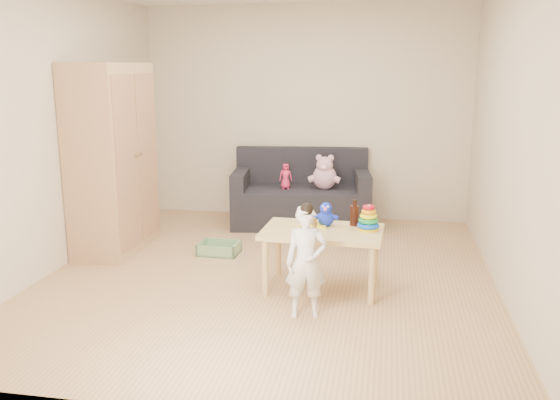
% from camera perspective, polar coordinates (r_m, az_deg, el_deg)
% --- Properties ---
extents(room, '(4.50, 4.50, 4.50)m').
position_cam_1_polar(room, '(5.18, -1.05, 6.44)').
color(room, tan).
rests_on(room, ground).
extents(wardrobe, '(0.53, 1.06, 1.90)m').
position_cam_1_polar(wardrobe, '(6.26, -15.82, 3.84)').
color(wardrobe, tan).
rests_on(wardrobe, ground).
extents(sofa, '(1.70, 1.00, 0.45)m').
position_cam_1_polar(sofa, '(7.10, 2.04, -0.61)').
color(sofa, black).
rests_on(sofa, ground).
extents(play_table, '(1.02, 0.67, 0.53)m').
position_cam_1_polar(play_table, '(5.08, 4.06, -5.71)').
color(play_table, '#DBB478').
rests_on(play_table, ground).
extents(storage_bin, '(0.41, 0.31, 0.12)m').
position_cam_1_polar(storage_bin, '(6.08, -5.89, -4.63)').
color(storage_bin, gray).
rests_on(storage_bin, ground).
extents(toddler, '(0.35, 0.27, 0.84)m').
position_cam_1_polar(toddler, '(4.48, 2.53, -6.13)').
color(toddler, silver).
rests_on(toddler, ground).
extents(pink_bear, '(0.32, 0.28, 0.34)m').
position_cam_1_polar(pink_bear, '(6.98, 4.32, 2.46)').
color(pink_bear, '#D69DB4').
rests_on(pink_bear, sofa).
extents(doll, '(0.17, 0.13, 0.30)m').
position_cam_1_polar(doll, '(6.97, 0.54, 2.29)').
color(doll, '#E62B5C').
rests_on(doll, sofa).
extents(ring_stacker, '(0.19, 0.19, 0.22)m').
position_cam_1_polar(ring_stacker, '(5.01, 8.49, -1.92)').
color(ring_stacker, yellow).
rests_on(ring_stacker, play_table).
extents(brown_bottle, '(0.08, 0.08, 0.23)m').
position_cam_1_polar(brown_bottle, '(5.13, 7.18, -1.40)').
color(brown_bottle, black).
rests_on(brown_bottle, play_table).
extents(blue_plush, '(0.20, 0.17, 0.21)m').
position_cam_1_polar(blue_plush, '(5.09, 4.43, -1.33)').
color(blue_plush, '#1931E1').
rests_on(blue_plush, play_table).
extents(wooden_figure, '(0.06, 0.05, 0.11)m').
position_cam_1_polar(wooden_figure, '(4.96, 3.34, -2.30)').
color(wooden_figure, brown).
rests_on(wooden_figure, play_table).
extents(yellow_book, '(0.25, 0.25, 0.02)m').
position_cam_1_polar(yellow_book, '(5.12, 3.14, -2.38)').
color(yellow_book, '#FFFA1A').
rests_on(yellow_book, play_table).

